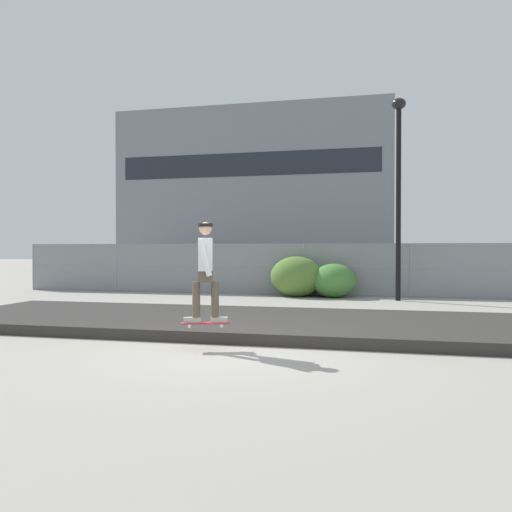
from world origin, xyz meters
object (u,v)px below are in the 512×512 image
at_px(skater, 206,266).
at_px(skateboard, 206,323).
at_px(parked_car_mid, 399,270).
at_px(shrub_center, 334,281).
at_px(street_lamp, 399,174).
at_px(shrub_left, 296,276).
at_px(parked_car_near, 240,268).

bearing_deg(skater, skateboard, 3.58).
height_order(parked_car_mid, shrub_center, parked_car_mid).
bearing_deg(shrub_center, skateboard, -99.05).
distance_m(street_lamp, shrub_left, 4.79).
bearing_deg(skateboard, street_lamp, 67.82).
height_order(parked_car_near, shrub_center, parked_car_near).
xyz_separation_m(skater, shrub_center, (1.48, 9.28, -0.80)).
bearing_deg(parked_car_mid, skater, -106.99).
relative_size(street_lamp, parked_car_near, 1.45).
bearing_deg(skateboard, shrub_left, 88.86).
relative_size(skater, shrub_left, 0.91).
height_order(skateboard, parked_car_mid, parked_car_mid).
xyz_separation_m(skateboard, shrub_left, (0.19, 9.36, 0.26)).
height_order(parked_car_mid, shrub_left, parked_car_mid).
height_order(street_lamp, shrub_center, street_lamp).
distance_m(skateboard, parked_car_near, 12.86).
relative_size(skateboard, parked_car_near, 0.18).
bearing_deg(shrub_left, shrub_center, -3.71).
distance_m(street_lamp, parked_car_near, 8.00).
bearing_deg(shrub_left, street_lamp, -10.72).
bearing_deg(street_lamp, shrub_left, 169.28).
distance_m(street_lamp, shrub_center, 4.08).
distance_m(skateboard, parked_car_mid, 13.00).
distance_m(skateboard, shrub_center, 9.40).
relative_size(skateboard, skater, 0.50).
bearing_deg(parked_car_mid, shrub_left, -139.68).
xyz_separation_m(skateboard, parked_car_near, (-2.68, 12.58, 0.40)).
distance_m(parked_car_mid, shrub_center, 3.92).
height_order(shrub_left, shrub_center, shrub_left).
relative_size(street_lamp, parked_car_mid, 1.42).
bearing_deg(skateboard, parked_car_mid, 73.01).
distance_m(street_lamp, parked_car_mid, 4.91).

